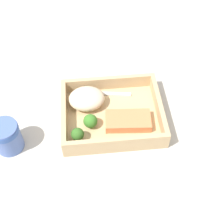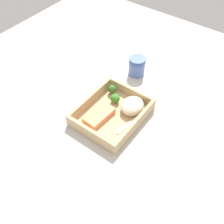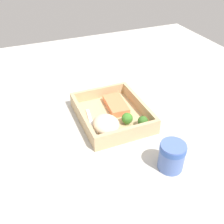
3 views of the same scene
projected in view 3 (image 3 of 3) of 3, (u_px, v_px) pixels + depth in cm
name	position (u px, v px, depth cm)	size (l,w,h in cm)	color
ground_plane	(112.00, 121.00, 89.99)	(160.00, 160.00, 2.00)	#BAB7AF
takeout_tray	(112.00, 117.00, 89.06)	(26.24, 21.66, 1.20)	tan
tray_rim	(112.00, 111.00, 87.52)	(26.24, 21.66, 4.03)	tan
salmon_fillet	(116.00, 105.00, 91.88)	(11.72, 6.21, 2.32)	#ED8050
mashed_potatoes	(106.00, 124.00, 81.10)	(9.69, 8.25, 4.63)	beige
broccoli_floret_1	(143.00, 121.00, 82.58)	(3.27, 3.27, 3.94)	#7A9C56
broccoli_floret_2	(127.00, 118.00, 84.00)	(3.64, 3.64, 3.94)	#7DA161
fork	(92.00, 125.00, 84.14)	(15.87, 3.99, 0.44)	silver
paper_cup	(172.00, 155.00, 68.94)	(7.03, 7.03, 8.16)	#4F6BB1
receipt_slip	(95.00, 80.00, 110.74)	(9.87, 14.46, 0.24)	white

